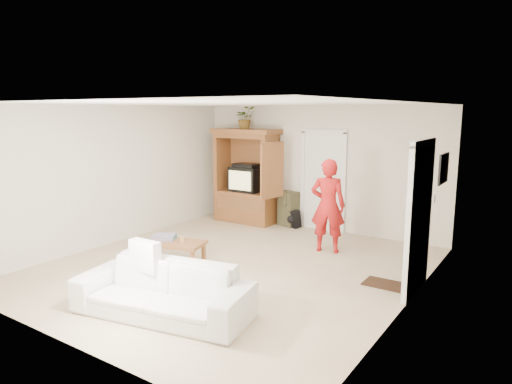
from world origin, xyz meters
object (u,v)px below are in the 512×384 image
(sofa, at_px, (163,290))
(man, at_px, (328,206))
(armoire, at_px, (247,182))
(coffee_table, at_px, (175,244))

(sofa, bearing_deg, man, 69.61)
(armoire, height_order, sofa, armoire)
(sofa, bearing_deg, coffee_table, 118.30)
(armoire, bearing_deg, man, -23.05)
(armoire, relative_size, coffee_table, 1.95)
(armoire, distance_m, man, 2.69)
(armoire, xyz_separation_m, sofa, (1.90, -4.56, -0.59))
(man, bearing_deg, sofa, 63.17)
(sofa, relative_size, coffee_table, 2.05)
(man, relative_size, sofa, 0.76)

